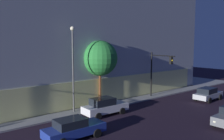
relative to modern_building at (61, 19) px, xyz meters
The scene contains 7 objects.
modern_building is the anchor object (origin of this frame).
traffic_light_far_corner 17.64m from the modern_building, 70.30° to the right, with size 0.59×4.01×5.84m.
street_lamp_sidewalk 16.09m from the modern_building, 113.59° to the right, with size 0.44×0.44×8.62m.
sidewalk_tree 14.51m from the modern_building, 99.49° to the right, with size 3.97×3.97×7.28m.
car_blue 24.12m from the modern_building, 115.80° to the right, with size 4.69×2.08×1.59m.
car_white 19.67m from the modern_building, 103.77° to the right, with size 4.75×2.11×1.74m.
car_silver 24.24m from the modern_building, 64.17° to the right, with size 4.48×2.08×1.61m.
Camera 1 is at (-4.45, -13.49, 7.15)m, focal length 38.69 mm.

